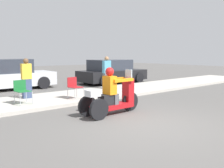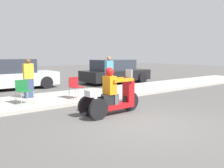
{
  "view_description": "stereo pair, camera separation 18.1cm",
  "coord_description": "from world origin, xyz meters",
  "px_view_note": "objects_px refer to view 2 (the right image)",
  "views": [
    {
      "loc": [
        -4.78,
        -4.33,
        1.87
      ],
      "look_at": [
        -0.0,
        1.43,
        0.94
      ],
      "focal_mm": 40.0,
      "sensor_mm": 36.0,
      "label": 1
    },
    {
      "loc": [
        -4.64,
        -4.45,
        1.87
      ],
      "look_at": [
        -0.0,
        1.43,
        0.94
      ],
      "focal_mm": 40.0,
      "sensor_mm": 36.0,
      "label": 2
    }
  ],
  "objects_px": {
    "folding_chair_curbside": "(75,85)",
    "spectator_by_tree": "(109,73)",
    "spectator_near_curb": "(29,79)",
    "parked_car_lot_right": "(12,75)",
    "parked_car_lot_left": "(115,72)",
    "motorcycle_trike": "(112,97)",
    "folding_chair_set_back": "(23,89)"
  },
  "relations": [
    {
      "from": "folding_chair_set_back",
      "to": "folding_chair_curbside",
      "type": "xyz_separation_m",
      "value": [
        1.93,
        -0.27,
        0.0
      ]
    },
    {
      "from": "spectator_near_curb",
      "to": "parked_car_lot_left",
      "type": "bearing_deg",
      "value": 21.37
    },
    {
      "from": "motorcycle_trike",
      "to": "spectator_by_tree",
      "type": "height_order",
      "value": "spectator_by_tree"
    },
    {
      "from": "folding_chair_set_back",
      "to": "folding_chair_curbside",
      "type": "relative_size",
      "value": 1.0
    },
    {
      "from": "spectator_near_curb",
      "to": "motorcycle_trike",
      "type": "bearing_deg",
      "value": -72.22
    },
    {
      "from": "spectator_near_curb",
      "to": "folding_chair_curbside",
      "type": "distance_m",
      "value": 1.87
    },
    {
      "from": "spectator_near_curb",
      "to": "parked_car_lot_right",
      "type": "xyz_separation_m",
      "value": [
        0.43,
        3.65,
        -0.13
      ]
    },
    {
      "from": "spectator_near_curb",
      "to": "folding_chair_curbside",
      "type": "xyz_separation_m",
      "value": [
        1.37,
        -1.24,
        -0.24
      ]
    },
    {
      "from": "spectator_by_tree",
      "to": "folding_chair_curbside",
      "type": "bearing_deg",
      "value": -153.27
    },
    {
      "from": "motorcycle_trike",
      "to": "parked_car_lot_left",
      "type": "relative_size",
      "value": 0.48
    },
    {
      "from": "folding_chair_curbside",
      "to": "parked_car_lot_right",
      "type": "height_order",
      "value": "parked_car_lot_right"
    },
    {
      "from": "spectator_by_tree",
      "to": "spectator_near_curb",
      "type": "height_order",
      "value": "spectator_by_tree"
    },
    {
      "from": "folding_chair_set_back",
      "to": "parked_car_lot_left",
      "type": "distance_m",
      "value": 7.71
    },
    {
      "from": "folding_chair_curbside",
      "to": "parked_car_lot_left",
      "type": "relative_size",
      "value": 0.19
    },
    {
      "from": "motorcycle_trike",
      "to": "spectator_near_curb",
      "type": "distance_m",
      "value": 3.94
    },
    {
      "from": "spectator_near_curb",
      "to": "parked_car_lot_right",
      "type": "bearing_deg",
      "value": 83.23
    },
    {
      "from": "spectator_near_curb",
      "to": "folding_chair_set_back",
      "type": "distance_m",
      "value": 1.15
    },
    {
      "from": "parked_car_lot_right",
      "to": "motorcycle_trike",
      "type": "bearing_deg",
      "value": -84.09
    },
    {
      "from": "parked_car_lot_left",
      "to": "folding_chair_set_back",
      "type": "bearing_deg",
      "value": -153.36
    },
    {
      "from": "spectator_by_tree",
      "to": "folding_chair_curbside",
      "type": "height_order",
      "value": "spectator_by_tree"
    },
    {
      "from": "spectator_by_tree",
      "to": "parked_car_lot_right",
      "type": "xyz_separation_m",
      "value": [
        -3.61,
        3.55,
        -0.15
      ]
    },
    {
      "from": "parked_car_lot_right",
      "to": "parked_car_lot_left",
      "type": "relative_size",
      "value": 1.03
    },
    {
      "from": "folding_chair_curbside",
      "to": "parked_car_lot_left",
      "type": "distance_m",
      "value": 6.21
    },
    {
      "from": "spectator_near_curb",
      "to": "parked_car_lot_right",
      "type": "distance_m",
      "value": 3.68
    },
    {
      "from": "parked_car_lot_right",
      "to": "parked_car_lot_left",
      "type": "xyz_separation_m",
      "value": [
        5.9,
        -1.17,
        -0.04
      ]
    },
    {
      "from": "spectator_near_curb",
      "to": "parked_car_lot_left",
      "type": "distance_m",
      "value": 6.81
    },
    {
      "from": "folding_chair_curbside",
      "to": "spectator_by_tree",
      "type": "bearing_deg",
      "value": 26.73
    },
    {
      "from": "motorcycle_trike",
      "to": "folding_chair_curbside",
      "type": "distance_m",
      "value": 2.5
    },
    {
      "from": "motorcycle_trike",
      "to": "spectator_by_tree",
      "type": "relative_size",
      "value": 1.32
    },
    {
      "from": "spectator_near_curb",
      "to": "parked_car_lot_right",
      "type": "relative_size",
      "value": 0.35
    },
    {
      "from": "parked_car_lot_right",
      "to": "folding_chair_set_back",
      "type": "bearing_deg",
      "value": -102.07
    },
    {
      "from": "spectator_near_curb",
      "to": "parked_car_lot_left",
      "type": "xyz_separation_m",
      "value": [
        6.34,
        2.48,
        -0.17
      ]
    }
  ]
}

